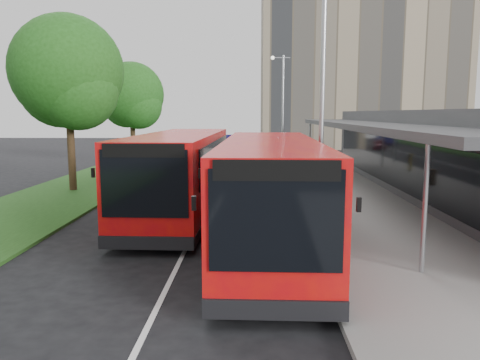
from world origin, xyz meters
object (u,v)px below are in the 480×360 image
Objects in this scene: tree_mid at (68,78)px; car_far at (227,140)px; lamp_post_far at (282,102)px; car_near at (247,144)px; lamp_post_near at (320,87)px; bollard at (295,162)px; bus_second at (181,174)px; tree_far at (132,99)px; bus_main at (270,193)px; litter_bin at (322,177)px.

car_far is at bearing 80.40° from tree_mid.
lamp_post_far reaches higher than car_near.
car_far is (-5.30, 41.52, -4.09)m from lamp_post_near.
lamp_post_far reaches higher than bollard.
tree_mid is 1.07× the size of lamp_post_far.
tree_far is at bearing 111.20° from bus_second.
lamp_post_near reaches higher than tree_far.
bus_main is 5.31m from bus_second.
bus_second is 2.88× the size of car_far.
tree_mid is at bearing -146.41° from bollard.
lamp_post_near reaches higher than litter_bin.
bus_second is at bearing -84.82° from car_far.
bus_second is (-4.93, -18.18, -3.13)m from lamp_post_far.
car_far is (-6.78, 32.76, 0.07)m from litter_bin.
tree_mid reaches higher than car_far.
tree_far reaches higher than bus_second.
litter_bin is 26.41m from car_near.
tree_mid is at bearing -172.32° from litter_bin.
bus_main is at bearing -125.40° from lamp_post_near.
bus_main is 17.40m from bollard.
car_near is at bearing 94.59° from lamp_post_near.
lamp_post_near is 2.09× the size of car_far.
litter_bin is 33.46m from car_far.
car_near is (8.33, 15.77, -4.37)m from tree_far.
bollard is 0.30× the size of car_far.
tree_far is at bearing 90.00° from tree_mid.
tree_far is at bearing 160.18° from bollard.
car_far is (-5.88, 26.69, -0.08)m from bollard.
car_near is at bearing 92.75° from bus_main.
litter_bin is 0.72× the size of bollard.
bus_second is at bearing -132.74° from litter_bin.
bus_second is at bearing 128.44° from bus_main.
bollard is at bearing -83.57° from lamp_post_far.
litter_bin is 0.21× the size of car_far.
lamp_post_far is at bearing 86.72° from bus_main.
tree_far is 18.36m from car_near.
lamp_post_far is at bearing 97.49° from litter_bin.
car_far is at bearing 96.89° from car_near.
car_near is at bearing -64.85° from car_far.
bollard reaches higher than car_near.
bollard is at bearing 87.75° from lamp_post_near.
car_near is (-3.38, 19.99, -0.16)m from bollard.
tree_far is at bearing -99.91° from car_far.
tree_far is 6.74× the size of bollard.
lamp_post_far is 2.47× the size of car_near.
bus_main is (9.42, -21.45, -3.32)m from tree_far.
litter_bin is (12.61, 1.70, -4.97)m from tree_mid.
lamp_post_near is at bearing -90.00° from lamp_post_far.
car_near is (-2.79, 34.82, -4.17)m from lamp_post_near.
tree_far is (0.00, 12.00, -0.61)m from tree_mid.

